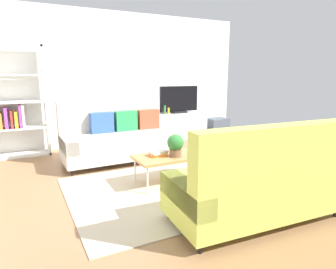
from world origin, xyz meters
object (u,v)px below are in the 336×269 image
object	(u,v)px
potted_plant	(175,145)
vase_0	(156,111)
bookshelf	(13,106)
bottle_0	(165,110)
storage_trunk	(217,127)
couch_beige	(117,137)
tv_console	(178,126)
tv	(179,100)
couch_green	(259,182)
table_book_0	(158,154)
coffee_table	(173,157)
bottle_1	(168,111)

from	to	relation	value
potted_plant	vase_0	world-z (taller)	vase_0
bookshelf	bottle_0	distance (m)	3.15
storage_trunk	vase_0	bearing A→B (deg)	174.90
couch_beige	tv_console	xyz separation A→B (m)	(1.91, 1.16, -0.13)
couch_beige	potted_plant	world-z (taller)	couch_beige
tv	storage_trunk	world-z (taller)	tv
bottle_0	couch_green	bearing A→B (deg)	-102.09
bottle_0	table_book_0	bearing A→B (deg)	-118.37
couch_green	coffee_table	size ratio (longest dim) A/B	1.77
bookshelf	potted_plant	xyz separation A→B (m)	(2.01, -2.68, -0.38)
table_book_0	vase_0	xyz separation A→B (m)	(1.15, 2.56, 0.28)
bottle_0	bottle_1	bearing A→B (deg)	0.00
tv_console	table_book_0	bearing A→B (deg)	-124.55
vase_0	bottle_0	world-z (taller)	bottle_0
storage_trunk	potted_plant	bearing A→B (deg)	-135.75
couch_beige	storage_trunk	bearing A→B (deg)	-161.54
storage_trunk	table_book_0	xyz separation A→B (m)	(-2.83, -2.41, 0.22)
couch_beige	coffee_table	size ratio (longest dim) A/B	1.74
coffee_table	tv	bearing A→B (deg)	59.21
tv	couch_green	bearing A→B (deg)	-107.35
coffee_table	table_book_0	size ratio (longest dim) A/B	4.58
table_book_0	tv_console	bearing A→B (deg)	55.45
table_book_0	vase_0	distance (m)	2.82
storage_trunk	bottle_1	distance (m)	1.48
couch_beige	coffee_table	distance (m)	1.48
tv_console	couch_beige	bearing A→B (deg)	-148.87
vase_0	bottle_0	size ratio (longest dim) A/B	0.80
storage_trunk	potted_plant	distance (m)	3.69
potted_plant	bottle_1	world-z (taller)	bottle_1
table_book_0	coffee_table	bearing A→B (deg)	-18.24
tv	storage_trunk	bearing A→B (deg)	-4.16
storage_trunk	bottle_0	bearing A→B (deg)	177.70
tv_console	vase_0	size ratio (longest dim) A/B	8.55
table_book_0	bottle_1	world-z (taller)	bottle_1
potted_plant	table_book_0	xyz separation A→B (m)	(-0.20, 0.15, -0.15)
bookshelf	table_book_0	size ratio (longest dim) A/B	8.75
tv	bottle_0	bearing A→B (deg)	-177.10
tv	bottle_1	size ratio (longest dim) A/B	6.85
bottle_0	potted_plant	bearing A→B (deg)	-113.37
potted_plant	bottle_0	size ratio (longest dim) A/B	1.57
couch_green	tv_console	size ratio (longest dim) A/B	1.39
coffee_table	couch_beige	bearing A→B (deg)	105.27
coffee_table	vase_0	bearing A→B (deg)	70.24
bottle_1	bottle_0	bearing A→B (deg)	180.00
couch_green	table_book_0	world-z (taller)	couch_green
couch_green	tv_console	world-z (taller)	couch_green
storage_trunk	table_book_0	world-z (taller)	table_book_0
couch_green	bottle_0	distance (m)	4.06
storage_trunk	tv_console	bearing A→B (deg)	174.81
coffee_table	bookshelf	size ratio (longest dim) A/B	0.52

